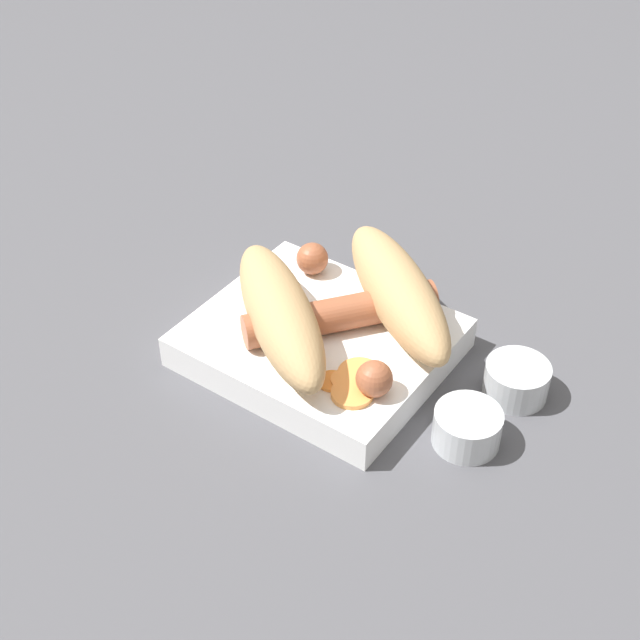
{
  "coord_description": "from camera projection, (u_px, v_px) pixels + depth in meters",
  "views": [
    {
      "loc": [
        0.33,
        -0.47,
        0.51
      ],
      "look_at": [
        0.0,
        0.0,
        0.04
      ],
      "focal_mm": 50.0,
      "sensor_mm": 36.0,
      "label": 1
    }
  ],
  "objects": [
    {
      "name": "condiment_cup_near",
      "position": [
        467.0,
        429.0,
        0.68
      ],
      "size": [
        0.05,
        0.05,
        0.03
      ],
      "color": "silver",
      "rests_on": "ground_plane"
    },
    {
      "name": "bread_roll",
      "position": [
        340.0,
        302.0,
        0.73
      ],
      "size": [
        0.24,
        0.24,
        0.05
      ],
      "color": "tan",
      "rests_on": "food_tray"
    },
    {
      "name": "condiment_cup_far",
      "position": [
        516.0,
        382.0,
        0.72
      ],
      "size": [
        0.05,
        0.05,
        0.03
      ],
      "color": "silver",
      "rests_on": "ground_plane"
    },
    {
      "name": "food_tray",
      "position": [
        320.0,
        342.0,
        0.75
      ],
      "size": [
        0.2,
        0.17,
        0.03
      ],
      "color": "white",
      "rests_on": "ground_plane"
    },
    {
      "name": "sausage",
      "position": [
        341.0,
        314.0,
        0.74
      ],
      "size": [
        0.16,
        0.15,
        0.03
      ],
      "color": "#9E5638",
      "rests_on": "food_tray"
    },
    {
      "name": "pickled_veggies",
      "position": [
        354.0,
        382.0,
        0.69
      ],
      "size": [
        0.06,
        0.07,
        0.0
      ],
      "color": "#F99E4C",
      "rests_on": "food_tray"
    },
    {
      "name": "ground_plane",
      "position": [
        320.0,
        355.0,
        0.76
      ],
      "size": [
        3.0,
        3.0,
        0.0
      ],
      "primitive_type": "plane",
      "color": "#4C4C51"
    }
  ]
}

